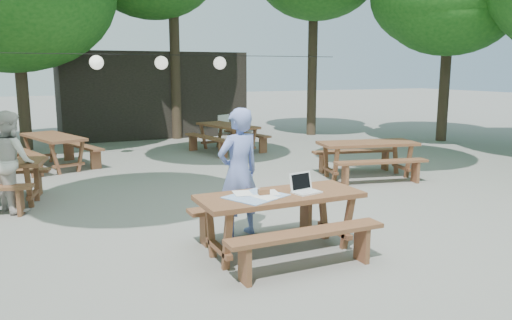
{
  "coord_description": "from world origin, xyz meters",
  "views": [
    {
      "loc": [
        -3.42,
        -6.85,
        2.23
      ],
      "look_at": [
        -0.71,
        -0.94,
        1.05
      ],
      "focal_mm": 35.0,
      "sensor_mm": 36.0,
      "label": 1
    }
  ],
  "objects": [
    {
      "name": "tabletop_clutter",
      "position": [
        -1.01,
        -1.63,
        0.76
      ],
      "size": [
        0.82,
        0.77,
        0.08
      ],
      "color": "#3975C5",
      "rests_on": "main_picnic_table"
    },
    {
      "name": "plastic_chair",
      "position": [
        1.97,
        6.9,
        0.26
      ],
      "size": [
        0.58,
        0.58,
        0.9
      ],
      "rotation": [
        0.0,
        0.0,
        0.42
      ],
      "color": "white",
      "rests_on": "ground"
    },
    {
      "name": "ground",
      "position": [
        0.0,
        0.0,
        0.0
      ],
      "size": [
        80.0,
        80.0,
        0.0
      ],
      "primitive_type": "plane",
      "color": "slate",
      "rests_on": "ground"
    },
    {
      "name": "pavilion",
      "position": [
        0.5,
        10.5,
        1.4
      ],
      "size": [
        6.0,
        3.0,
        2.8
      ],
      "primitive_type": "cube",
      "color": "black",
      "rests_on": "ground"
    },
    {
      "name": "second_person",
      "position": [
        -3.71,
        1.83,
        0.8
      ],
      "size": [
        0.88,
        0.97,
        1.61
      ],
      "primitive_type": "imported",
      "rotation": [
        0.0,
        0.0,
        2.01
      ],
      "color": "silver",
      "rests_on": "ground"
    },
    {
      "name": "main_picnic_table",
      "position": [
        -0.71,
        -1.64,
        0.39
      ],
      "size": [
        2.0,
        1.58,
        0.75
      ],
      "color": "brown",
      "rests_on": "ground"
    },
    {
      "name": "picnic_table_far_w",
      "position": [
        -2.94,
        5.3,
        0.39
      ],
      "size": [
        2.09,
        2.3,
        0.75
      ],
      "rotation": [
        0.0,
        0.0,
        1.89
      ],
      "color": "brown",
      "rests_on": "ground"
    },
    {
      "name": "laptop",
      "position": [
        -0.41,
        -1.69,
        0.81
      ],
      "size": [
        0.37,
        0.32,
        0.24
      ],
      "rotation": [
        0.0,
        0.0,
        0.19
      ],
      "color": "white",
      "rests_on": "main_picnic_table"
    },
    {
      "name": "picnic_table_far_e",
      "position": [
        1.52,
        5.79,
        0.39
      ],
      "size": [
        1.96,
        2.2,
        0.75
      ],
      "rotation": [
        0.0,
        0.0,
        1.79
      ],
      "color": "brown",
      "rests_on": "ground"
    },
    {
      "name": "woman",
      "position": [
        -0.91,
        -0.81,
        0.87
      ],
      "size": [
        0.71,
        0.54,
        1.74
      ],
      "primitive_type": "imported",
      "rotation": [
        0.0,
        0.0,
        3.35
      ],
      "color": "#7689D8",
      "rests_on": "ground"
    },
    {
      "name": "picnic_table_ne",
      "position": [
        2.95,
        1.49,
        0.39
      ],
      "size": [
        2.19,
        1.94,
        0.75
      ],
      "rotation": [
        0.0,
        0.0,
        -0.21
      ],
      "color": "brown",
      "rests_on": "ground"
    },
    {
      "name": "paper_lanterns",
      "position": [
        -0.19,
        6.0,
        2.4
      ],
      "size": [
        9.0,
        0.34,
        0.38
      ],
      "color": "black",
      "rests_on": "ground"
    }
  ]
}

